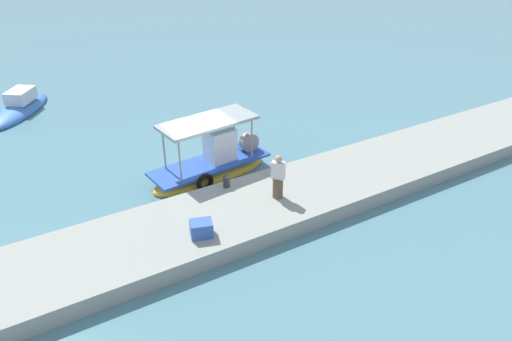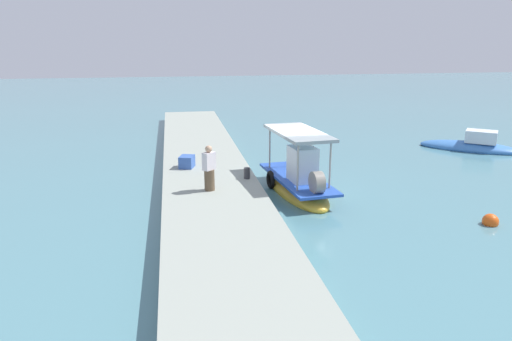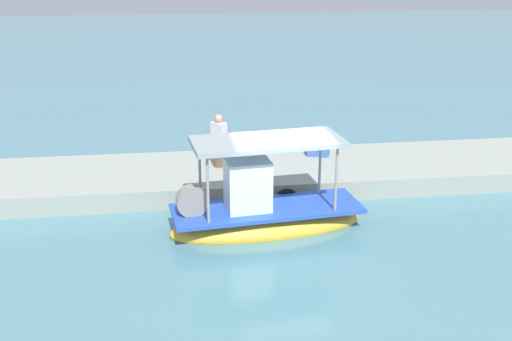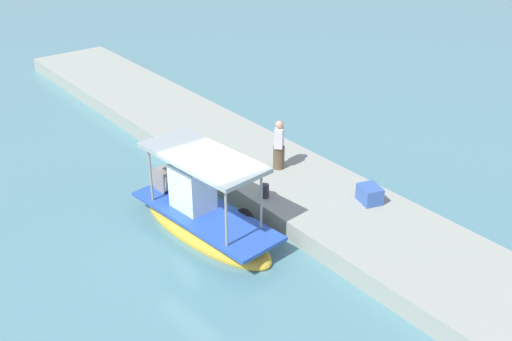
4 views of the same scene
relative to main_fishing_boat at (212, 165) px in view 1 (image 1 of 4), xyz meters
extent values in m
plane|color=teal|center=(-0.51, 0.08, -0.46)|extent=(120.00, 120.00, 0.00)
cube|color=#979E92|center=(-0.51, -3.37, -0.17)|extent=(36.00, 3.63, 0.58)
ellipsoid|color=gold|center=(-0.10, 0.00, -0.38)|extent=(5.25, 2.14, 0.87)
cube|color=#2851B5|center=(-0.10, 0.00, 0.11)|extent=(5.04, 2.12, 0.10)
cube|color=white|center=(0.41, 0.05, 0.77)|extent=(1.19, 1.00, 1.42)
cylinder|color=gray|center=(1.46, 0.78, 0.96)|extent=(0.07, 0.07, 1.81)
cylinder|color=gray|center=(1.59, -0.45, 0.96)|extent=(0.07, 0.07, 1.81)
cylinder|color=gray|center=(-1.79, 0.44, 0.96)|extent=(0.07, 0.07, 1.81)
cylinder|color=gray|center=(-1.67, -0.78, 0.96)|extent=(0.07, 0.07, 1.81)
cube|color=#94A1A4|center=(-0.10, 0.00, 1.92)|extent=(3.92, 2.01, 0.12)
torus|color=black|center=(-0.78, -0.92, -0.09)|extent=(0.75, 0.25, 0.74)
cylinder|color=gray|center=(1.83, 0.20, 0.51)|extent=(0.83, 0.43, 0.80)
cylinder|color=brown|center=(0.84, -3.50, 0.50)|extent=(0.52, 0.52, 0.76)
cube|color=silver|center=(0.84, -3.50, 1.20)|extent=(0.50, 0.52, 0.63)
sphere|color=tan|center=(0.84, -3.50, 1.64)|extent=(0.25, 0.25, 0.25)
cylinder|color=#2D2D33|center=(-0.39, -1.95, 0.34)|extent=(0.24, 0.24, 0.43)
cube|color=#395FB0|center=(-2.46, -4.19, 0.37)|extent=(0.83, 0.74, 0.50)
sphere|color=#EB5616|center=(4.30, 5.33, -0.36)|extent=(0.52, 0.52, 0.52)
ellipsoid|color=#3B75C3|center=(-5.72, 11.18, -0.36)|extent=(4.55, 5.15, 0.69)
cube|color=silver|center=(-5.41, 11.59, 0.31)|extent=(1.78, 1.87, 0.65)
camera|label=1|loc=(-7.57, -16.02, 9.52)|focal=35.02mm
camera|label=2|loc=(17.29, -4.74, 5.40)|focal=33.59mm
camera|label=3|loc=(2.21, 14.64, 6.41)|focal=43.49mm
camera|label=4|loc=(-12.71, 8.03, 9.17)|focal=43.28mm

